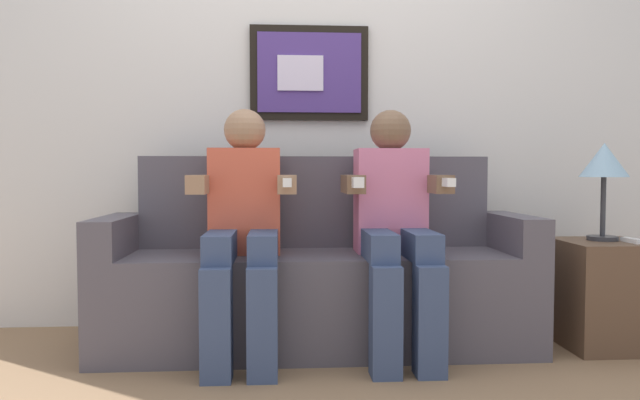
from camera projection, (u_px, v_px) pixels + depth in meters
ground_plane at (322, 368)px, 2.43m from camera, size 5.71×5.71×0.00m
back_wall_assembly at (312, 84)px, 3.13m from camera, size 4.40×0.10×2.60m
couch at (318, 280)px, 2.74m from camera, size 2.00×0.58×0.90m
person_on_left at (244, 222)px, 2.54m from camera, size 0.46×0.56×1.11m
person_on_right at (395, 221)px, 2.58m from camera, size 0.46×0.56×1.11m
side_table_right at (604, 294)px, 2.73m from camera, size 0.40×0.40×0.50m
table_lamp at (604, 165)px, 2.72m from camera, size 0.22×0.22×0.46m
spare_remote_on_table at (632, 240)px, 2.65m from camera, size 0.04×0.13×0.02m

